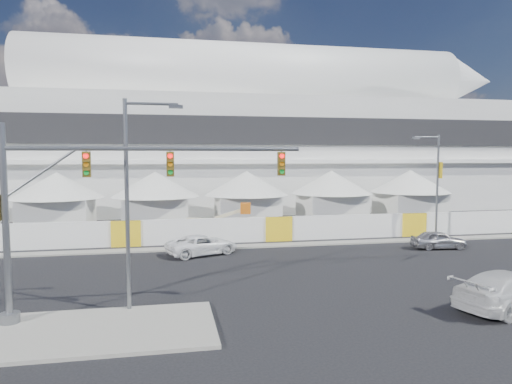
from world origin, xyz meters
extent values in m
plane|color=black|center=(0.00, 0.00, 0.00)|extent=(160.00, 160.00, 0.00)
cube|color=gray|center=(-6.00, -3.00, 0.07)|extent=(10.00, 5.00, 0.15)
cube|color=gray|center=(20.00, 12.50, 0.06)|extent=(80.00, 1.20, 0.12)
cube|color=silver|center=(8.00, 42.00, 7.00)|extent=(80.00, 24.00, 14.00)
cube|color=black|center=(8.00, 29.85, 9.80)|extent=(68.00, 0.30, 3.20)
cube|color=white|center=(8.00, 29.60, 6.30)|extent=(72.00, 0.80, 0.50)
cylinder|color=white|center=(8.00, 40.00, 17.78)|extent=(57.60, 8.40, 8.40)
cylinder|color=white|center=(10.00, 40.00, 17.36)|extent=(51.60, 6.80, 6.80)
cylinder|color=white|center=(12.00, 40.00, 16.94)|extent=(45.60, 5.20, 5.20)
cone|color=white|center=(40.80, 40.00, 18.00)|extent=(8.00, 7.60, 7.60)
cube|color=silver|center=(-13.00, 24.00, 1.50)|extent=(6.00, 6.00, 3.00)
cone|color=silver|center=(-13.00, 24.00, 4.20)|extent=(8.40, 8.40, 2.40)
cube|color=silver|center=(-4.00, 24.00, 1.50)|extent=(6.00, 6.00, 3.00)
cone|color=silver|center=(-4.00, 24.00, 4.20)|extent=(8.40, 8.40, 2.40)
cube|color=silver|center=(5.00, 24.00, 1.50)|extent=(6.00, 6.00, 3.00)
cone|color=silver|center=(5.00, 24.00, 4.20)|extent=(8.40, 8.40, 2.40)
cube|color=silver|center=(14.00, 24.00, 1.50)|extent=(6.00, 6.00, 3.00)
cone|color=silver|center=(14.00, 24.00, 4.20)|extent=(8.40, 8.40, 2.40)
cube|color=silver|center=(23.00, 24.00, 1.50)|extent=(6.00, 6.00, 3.00)
cone|color=silver|center=(23.00, 24.00, 4.20)|extent=(8.40, 8.40, 2.40)
cube|color=white|center=(6.00, 14.50, 1.00)|extent=(70.00, 0.25, 2.00)
imported|color=#9C9B9F|center=(16.98, 9.15, 0.68)|extent=(1.97, 4.12, 1.36)
imported|color=white|center=(-0.49, 10.46, 0.70)|extent=(4.01, 5.53, 1.40)
imported|color=silver|center=(12.31, -3.71, 0.86)|extent=(4.03, 6.41, 1.73)
imported|color=black|center=(25.46, 18.41, 0.80)|extent=(2.36, 4.87, 1.60)
cylinder|color=slate|center=(-9.18, -1.64, 4.18)|extent=(0.27, 0.27, 8.07)
cylinder|color=slate|center=(-9.18, -1.64, 0.35)|extent=(0.78, 0.78, 0.40)
cylinder|color=slate|center=(-3.12, -1.64, 7.21)|extent=(12.12, 0.18, 0.18)
cube|color=#594714|center=(-6.05, -1.64, 6.57)|extent=(0.32, 0.22, 1.05)
cube|color=#594714|center=(-2.68, -1.64, 6.57)|extent=(0.32, 0.22, 1.05)
cube|color=#594714|center=(2.15, -1.64, 6.57)|extent=(0.32, 0.22, 1.05)
cylinder|color=gray|center=(-4.55, -0.80, 4.76)|extent=(0.18, 0.18, 9.22)
cylinder|color=gray|center=(-3.43, -0.80, 9.16)|extent=(2.25, 0.12, 0.12)
cube|color=gray|center=(-2.40, -0.80, 9.06)|extent=(0.61, 0.26, 0.15)
cylinder|color=slate|center=(18.89, 12.50, 4.32)|extent=(0.17, 0.17, 8.63)
cylinder|color=slate|center=(17.84, 12.50, 8.44)|extent=(2.11, 0.12, 0.12)
cube|color=slate|center=(16.88, 12.50, 8.35)|extent=(0.58, 0.24, 0.14)
cube|color=yellow|center=(19.13, 12.50, 5.76)|extent=(0.03, 0.58, 1.34)
cube|color=#C45D12|center=(-0.78, 15.66, 0.48)|extent=(3.40, 2.10, 0.97)
cube|color=beige|center=(0.27, 15.66, 1.76)|extent=(3.32, 1.07, 0.31)
cube|color=beige|center=(2.20, 15.66, 2.28)|extent=(2.58, 0.86, 1.06)
cube|color=#C45D12|center=(3.43, 15.66, 2.72)|extent=(0.95, 0.95, 0.88)
camera|label=1|loc=(-2.78, -21.26, 6.90)|focal=32.00mm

